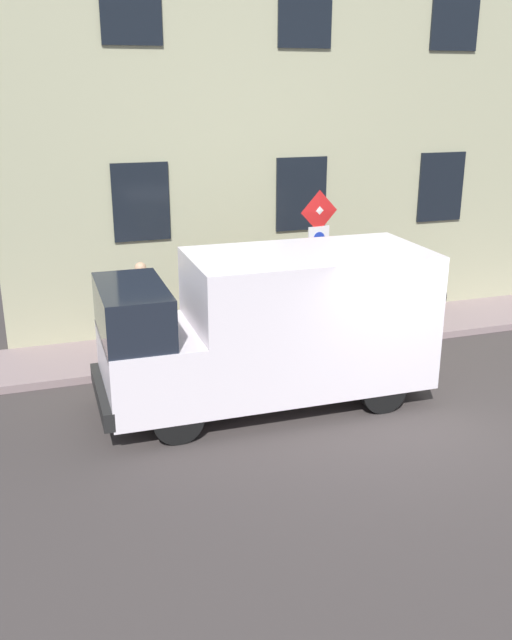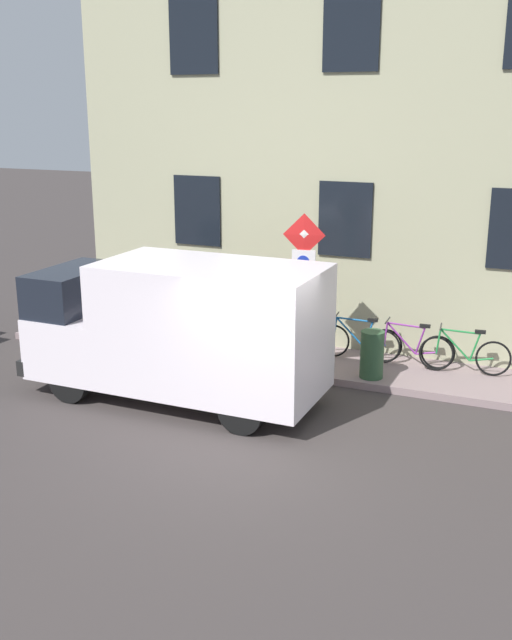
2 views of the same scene
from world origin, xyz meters
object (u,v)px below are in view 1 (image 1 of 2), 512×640
object	(u,v)px
sign_post_stacked	(318,253)
delivery_van	(273,326)
bicycle_purple	(374,302)
bicycle_blue	(331,307)
pedestrian	(142,303)
bicycle_green	(416,298)
litter_bin	(373,314)

from	to	relation	value
sign_post_stacked	delivery_van	size ratio (longest dim) A/B	0.54
bicycle_purple	bicycle_blue	bearing A→B (deg)	-2.55
bicycle_purple	pedestrian	bearing A→B (deg)	0.17
sign_post_stacked	bicycle_green	bearing A→B (deg)	-69.29
delivery_van	bicycle_blue	world-z (taller)	delivery_van
delivery_van	bicycle_blue	size ratio (longest dim) A/B	3.12
sign_post_stacked	pedestrian	xyz separation A→B (m)	(0.85, 3.22, -0.92)
pedestrian	litter_bin	size ratio (longest dim) A/B	1.91
bicycle_green	bicycle_purple	distance (m)	1.03
bicycle_green	bicycle_purple	world-z (taller)	same
bicycle_purple	bicycle_blue	distance (m)	1.03
sign_post_stacked	litter_bin	xyz separation A→B (m)	(0.15, -1.33, -1.40)
bicycle_purple	bicycle_blue	world-z (taller)	same
delivery_van	bicycle_purple	distance (m)	4.63
bicycle_green	pedestrian	size ratio (longest dim) A/B	1.00
delivery_van	litter_bin	world-z (taller)	delivery_van
pedestrian	bicycle_blue	bearing A→B (deg)	-14.82
bicycle_purple	delivery_van	bearing A→B (deg)	38.51
sign_post_stacked	delivery_van	bearing A→B (deg)	140.26
bicycle_blue	pedestrian	bearing A→B (deg)	-2.75
sign_post_stacked	litter_bin	bearing A→B (deg)	-83.66
bicycle_green	litter_bin	bearing A→B (deg)	24.74
pedestrian	bicycle_purple	bearing A→B (deg)	-15.51
bicycle_green	bicycle_blue	world-z (taller)	same
bicycle_purple	bicycle_blue	size ratio (longest dim) A/B	1.00
pedestrian	delivery_van	bearing A→B (deg)	-77.41
sign_post_stacked	bicycle_purple	size ratio (longest dim) A/B	1.69
litter_bin	bicycle_purple	bearing A→B (deg)	-29.07
pedestrian	litter_bin	xyz separation A→B (m)	(-0.70, -4.55, -0.48)
litter_bin	sign_post_stacked	bearing A→B (deg)	96.34
bicycle_green	delivery_van	bearing A→B (deg)	27.36
litter_bin	bicycle_blue	bearing A→B (deg)	28.23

